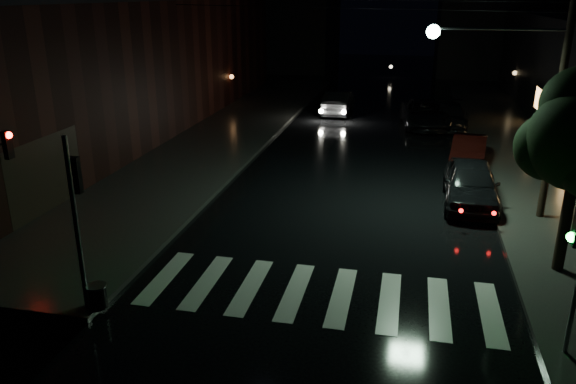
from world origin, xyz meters
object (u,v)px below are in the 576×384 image
Objects in this scene: parked_car_a at (471,184)px; parked_car_d at (425,114)px; parked_car_b at (468,152)px; parked_car_c at (450,116)px; oncoming_car at (339,102)px.

parked_car_d is (-1.48, 12.51, -0.05)m from parked_car_a.
parked_car_b is 0.91× the size of parked_car_c.
oncoming_car is (-6.70, 2.27, 0.09)m from parked_car_c.
parked_car_b is at bearing -86.02° from parked_car_c.
parked_car_a is at bearing -88.53° from parked_car_c.
parked_car_a is 12.77m from parked_car_c.
parked_car_d is (-1.80, 7.62, 0.07)m from parked_car_b.
parked_car_b is 12.37m from oncoming_car.
parked_car_b is 7.88m from parked_car_c.
parked_car_b is 7.83m from parked_car_d.
parked_car_d is at bearing 98.02° from parked_car_a.
oncoming_car is (-6.77, 15.03, -0.05)m from parked_car_a.
oncoming_car is (-7.09, 10.14, 0.07)m from parked_car_b.
oncoming_car is at bearing 162.41° from parked_car_c.
parked_car_b is at bearing -83.26° from parked_car_d.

